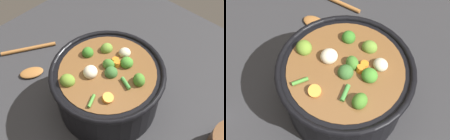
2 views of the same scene
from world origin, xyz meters
TOP-DOWN VIEW (x-y plane):
  - ground_plane at (0.00, 0.00)m, footprint 1.10×1.10m
  - cooking_pot at (0.00, -0.00)m, footprint 0.31×0.31m
  - wooden_spoon at (0.30, 0.07)m, footprint 0.19×0.19m

SIDE VIEW (x-z plane):
  - ground_plane at x=0.00m, z-range 0.00..0.00m
  - wooden_spoon at x=0.30m, z-range 0.00..0.01m
  - cooking_pot at x=0.00m, z-range -0.01..0.17m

